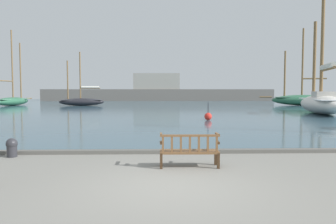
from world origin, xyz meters
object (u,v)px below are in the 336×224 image
sailboat_distant_harbor (13,100)px  sailboat_far_port (321,102)px  sailboat_mid_starboard (82,101)px  channel_buoy (208,116)px  park_bench (189,150)px  sailboat_outer_starboard (303,99)px  mooring_bollard (12,147)px

sailboat_distant_harbor → sailboat_far_port: bearing=-27.4°
sailboat_mid_starboard → channel_buoy: bearing=-59.4°
sailboat_far_port → sailboat_distant_harbor: sailboat_far_port is taller
sailboat_far_port → sailboat_distant_harbor: size_ratio=1.11×
sailboat_distant_harbor → sailboat_mid_starboard: (9.97, -0.82, -0.11)m
park_bench → channel_buoy: (2.66, 13.75, -0.12)m
park_bench → sailboat_far_port: bearing=55.4°
sailboat_far_port → sailboat_distant_harbor: 39.92m
sailboat_far_port → sailboat_outer_starboard: 18.65m
channel_buoy → sailboat_mid_starboard: bearing=120.6°
sailboat_far_port → sailboat_distant_harbor: (-35.45, 18.37, -0.29)m
sailboat_distant_harbor → mooring_bollard: (16.06, -36.99, -0.55)m
sailboat_outer_starboard → channel_buoy: 29.74m
park_bench → mooring_bollard: 5.68m
sailboat_outer_starboard → mooring_bollard: 44.36m
sailboat_mid_starboard → mooring_bollard: sailboat_mid_starboard is taller
sailboat_outer_starboard → channel_buoy: (-17.52, -24.02, -0.66)m
sailboat_far_port → mooring_bollard: sailboat_far_port is taller
sailboat_distant_harbor → sailboat_outer_starboard: sailboat_outer_starboard is taller
sailboat_outer_starboard → sailboat_distant_harbor: bearing=178.9°
park_bench → sailboat_outer_starboard: 42.82m
sailboat_far_port → channel_buoy: bearing=-150.2°
sailboat_mid_starboard → channel_buoy: size_ratio=6.19×
mooring_bollard → sailboat_mid_starboard: bearing=99.6°
mooring_bollard → channel_buoy: bearing=56.3°
sailboat_far_port → mooring_bollard: 26.89m
park_bench → sailboat_distant_harbor: bearing=119.2°
park_bench → sailboat_outer_starboard: bearing=61.9°
sailboat_distant_harbor → mooring_bollard: sailboat_distant_harbor is taller
sailboat_distant_harbor → mooring_bollard: bearing=-66.5°
sailboat_mid_starboard → park_bench: bearing=-73.0°
sailboat_far_port → channel_buoy: (-11.27, -6.45, -0.81)m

